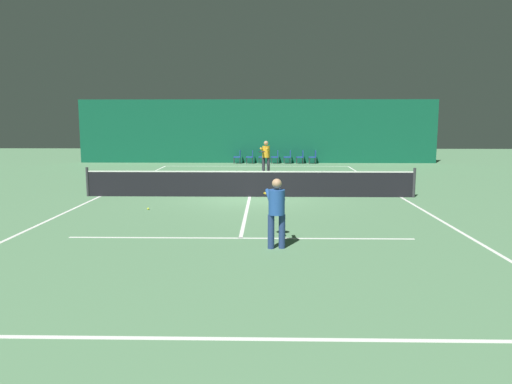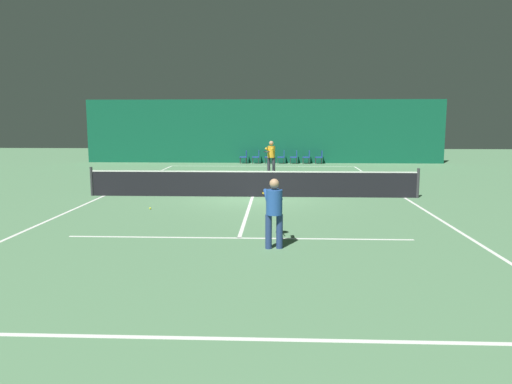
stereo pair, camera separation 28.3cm
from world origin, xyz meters
name	(u,v)px [view 2 (the right image)]	position (x,y,z in m)	size (l,w,h in m)	color
ground_plane	(253,197)	(0.00, 0.00, 0.00)	(60.00, 60.00, 0.00)	#56845B
backdrop_curtain	(264,131)	(0.00, 14.28, 2.03)	(23.00, 0.12, 4.06)	#0F5138
court_line_baseline_far	(262,166)	(0.00, 11.90, 0.00)	(11.00, 0.10, 0.00)	white
court_line_baseline_near	(207,338)	(0.00, -11.90, 0.00)	(11.00, 0.10, 0.00)	white
court_line_service_far	(259,177)	(0.00, 6.40, 0.00)	(8.25, 0.10, 0.00)	white
court_line_service_near	(239,238)	(0.00, -6.40, 0.00)	(8.25, 0.10, 0.00)	white
court_line_sideline_left	(104,196)	(-5.50, 0.00, 0.00)	(0.10, 23.80, 0.00)	white
court_line_sideline_right	(405,198)	(5.50, 0.00, 0.00)	(0.10, 23.80, 0.00)	white
court_line_centre	(253,197)	(0.00, 0.00, 0.00)	(0.10, 12.80, 0.00)	white
tennis_net	(253,183)	(0.00, 0.00, 0.51)	(12.00, 0.10, 1.07)	black
player_near	(274,208)	(0.83, -7.28, 0.90)	(0.51, 1.33, 1.54)	navy
player_far	(271,155)	(0.57, 7.91, 0.99)	(0.63, 1.40, 1.69)	#2D2D38
courtside_chair_0	(245,156)	(-1.20, 13.73, 0.49)	(0.44, 0.44, 0.84)	#2D2D2D
courtside_chair_1	(257,156)	(-0.40, 13.73, 0.49)	(0.44, 0.44, 0.84)	#2D2D2D
courtside_chair_2	(270,156)	(0.40, 13.73, 0.49)	(0.44, 0.44, 0.84)	#2D2D2D
courtside_chair_3	(282,156)	(1.20, 13.73, 0.49)	(0.44, 0.44, 0.84)	#2D2D2D
courtside_chair_4	(295,156)	(1.99, 13.73, 0.49)	(0.44, 0.44, 0.84)	#2D2D2D
courtside_chair_5	(307,156)	(2.79, 13.73, 0.49)	(0.44, 0.44, 0.84)	#2D2D2D
courtside_chair_6	(320,156)	(3.59, 13.73, 0.49)	(0.44, 0.44, 0.84)	#2D2D2D
tennis_ball	(150,208)	(-3.09, -2.71, 0.03)	(0.07, 0.07, 0.07)	#D1DB33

